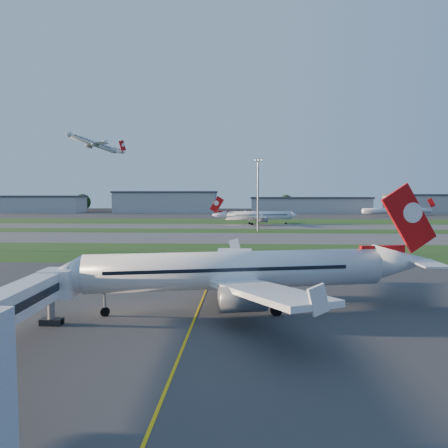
# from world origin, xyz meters

# --- Properties ---
(ground) EXTENTS (700.00, 700.00, 0.00)m
(ground) POSITION_xyz_m (0.00, 0.00, 0.00)
(ground) COLOR black
(ground) RESTS_ON ground
(apron_near) EXTENTS (300.00, 70.00, 0.01)m
(apron_near) POSITION_xyz_m (0.00, 0.00, 0.01)
(apron_near) COLOR #333335
(apron_near) RESTS_ON ground
(grass_strip_a) EXTENTS (300.00, 34.00, 0.01)m
(grass_strip_a) POSITION_xyz_m (0.00, 52.00, 0.01)
(grass_strip_a) COLOR #224416
(grass_strip_a) RESTS_ON ground
(taxiway_a) EXTENTS (300.00, 32.00, 0.01)m
(taxiway_a) POSITION_xyz_m (0.00, 85.00, 0.01)
(taxiway_a) COLOR #515154
(taxiway_a) RESTS_ON ground
(grass_strip_b) EXTENTS (300.00, 18.00, 0.01)m
(grass_strip_b) POSITION_xyz_m (0.00, 110.00, 0.01)
(grass_strip_b) COLOR #224416
(grass_strip_b) RESTS_ON ground
(taxiway_b) EXTENTS (300.00, 26.00, 0.01)m
(taxiway_b) POSITION_xyz_m (0.00, 132.00, 0.01)
(taxiway_b) COLOR #515154
(taxiway_b) RESTS_ON ground
(grass_strip_c) EXTENTS (300.00, 40.00, 0.01)m
(grass_strip_c) POSITION_xyz_m (0.00, 165.00, 0.01)
(grass_strip_c) COLOR #224416
(grass_strip_c) RESTS_ON ground
(apron_far) EXTENTS (400.00, 80.00, 0.01)m
(apron_far) POSITION_xyz_m (0.00, 225.00, 0.01)
(apron_far) COLOR #333335
(apron_far) RESTS_ON ground
(yellow_line) EXTENTS (0.25, 60.00, 0.02)m
(yellow_line) POSITION_xyz_m (5.00, 0.00, 0.00)
(yellow_line) COLOR gold
(yellow_line) RESTS_ON ground
(airliner_parked) EXTENTS (41.84, 35.13, 13.21)m
(airliner_parked) POSITION_xyz_m (9.80, 2.15, 4.64)
(airliner_parked) COLOR white
(airliner_parked) RESTS_ON ground
(airliner_taxiing) EXTENTS (35.39, 29.69, 11.19)m
(airliner_taxiing) POSITION_xyz_m (15.89, 142.09, 3.93)
(airliner_taxiing) COLOR white
(airliner_taxiing) RESTS_ON ground
(airliner_departing) EXTENTS (28.19, 24.69, 10.85)m
(airliner_departing) POSITION_xyz_m (-79.74, 210.46, 43.43)
(airliner_departing) COLOR white
(mini_jet_near) EXTENTS (26.36, 14.48, 9.48)m
(mini_jet_near) POSITION_xyz_m (92.37, 220.58, 3.28)
(mini_jet_near) COLOR white
(mini_jet_near) RESTS_ON ground
(mini_jet_far) EXTENTS (28.56, 6.70, 9.48)m
(mini_jet_far) POSITION_xyz_m (112.07, 227.74, 3.28)
(mini_jet_far) COLOR white
(mini_jet_far) RESTS_ON ground
(light_mast_centre) EXTENTS (3.20, 0.70, 25.80)m
(light_mast_centre) POSITION_xyz_m (15.00, 108.00, 14.81)
(light_mast_centre) COLOR gray
(light_mast_centre) RESTS_ON ground
(hangar_far_west) EXTENTS (91.80, 23.00, 12.20)m
(hangar_far_west) POSITION_xyz_m (-150.00, 255.00, 6.14)
(hangar_far_west) COLOR #93959A
(hangar_far_west) RESTS_ON ground
(hangar_west) EXTENTS (71.40, 23.00, 15.20)m
(hangar_west) POSITION_xyz_m (-45.00, 255.00, 7.64)
(hangar_west) COLOR #93959A
(hangar_west) RESTS_ON ground
(hangar_east) EXTENTS (81.60, 23.00, 11.20)m
(hangar_east) POSITION_xyz_m (55.00, 255.00, 5.64)
(hangar_east) COLOR #93959A
(hangar_east) RESTS_ON ground
(tree_west) EXTENTS (12.10, 12.10, 13.20)m
(tree_west) POSITION_xyz_m (-110.00, 270.00, 7.14)
(tree_west) COLOR black
(tree_west) RESTS_ON ground
(tree_mid_west) EXTENTS (9.90, 9.90, 10.80)m
(tree_mid_west) POSITION_xyz_m (-20.00, 266.00, 5.84)
(tree_mid_west) COLOR black
(tree_mid_west) RESTS_ON ground
(tree_mid_east) EXTENTS (11.55, 11.55, 12.60)m
(tree_mid_east) POSITION_xyz_m (40.00, 269.00, 6.81)
(tree_mid_east) COLOR black
(tree_mid_east) RESTS_ON ground
(tree_east) EXTENTS (10.45, 10.45, 11.40)m
(tree_east) POSITION_xyz_m (115.00, 267.00, 6.16)
(tree_east) COLOR black
(tree_east) RESTS_ON ground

